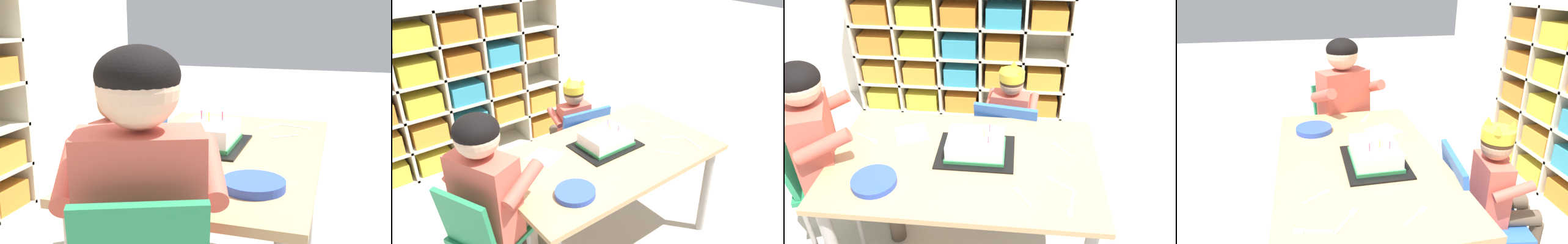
% 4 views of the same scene
% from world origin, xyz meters
% --- Properties ---
extents(ground, '(16.00, 16.00, 0.00)m').
position_xyz_m(ground, '(0.00, 0.00, 0.00)').
color(ground, '#BCB2A3').
extents(storage_cubby_shelf, '(1.66, 0.31, 1.24)m').
position_xyz_m(storage_cubby_shelf, '(-0.26, 1.46, 0.60)').
color(storage_cubby_shelf, beige).
rests_on(storage_cubby_shelf, ground).
extents(activity_table, '(1.22, 0.73, 0.63)m').
position_xyz_m(activity_table, '(0.00, 0.00, 0.55)').
color(activity_table, tan).
rests_on(activity_table, ground).
extents(classroom_chair_blue, '(0.41, 0.39, 0.69)m').
position_xyz_m(classroom_chair_blue, '(0.19, 0.48, 0.41)').
color(classroom_chair_blue, blue).
rests_on(classroom_chair_blue, ground).
extents(child_with_crown, '(0.32, 0.32, 0.85)m').
position_xyz_m(child_with_crown, '(0.20, 0.60, 0.53)').
color(child_with_crown, '#D15647').
rests_on(child_with_crown, ground).
extents(classroom_chair_adult_side, '(0.40, 0.40, 0.76)m').
position_xyz_m(classroom_chair_adult_side, '(-0.75, -0.00, 0.47)').
color(classroom_chair_adult_side, '#238451').
rests_on(classroom_chair_adult_side, ground).
extents(adult_helper_seated, '(0.49, 0.47, 1.07)m').
position_xyz_m(adult_helper_seated, '(-0.64, 0.04, 0.67)').
color(adult_helper_seated, '#D15647').
rests_on(adult_helper_seated, ground).
extents(birthday_cake_on_tray, '(0.36, 0.27, 0.13)m').
position_xyz_m(birthday_cake_on_tray, '(0.05, 0.06, 0.67)').
color(birthday_cake_on_tray, black).
rests_on(birthday_cake_on_tray, activity_table).
extents(paper_plate_stack, '(0.19, 0.19, 0.03)m').
position_xyz_m(paper_plate_stack, '(-0.35, -0.19, 0.64)').
color(paper_plate_stack, blue).
rests_on(paper_plate_stack, activity_table).
extents(paper_napkin_square, '(0.20, 0.20, 0.00)m').
position_xyz_m(paper_napkin_square, '(-0.28, 0.18, 0.63)').
color(paper_napkin_square, white).
rests_on(paper_napkin_square, activity_table).
extents(fork_near_child_seat, '(0.12, 0.10, 0.00)m').
position_xyz_m(fork_near_child_seat, '(0.42, -0.11, 0.63)').
color(fork_near_child_seat, white).
rests_on(fork_near_child_seat, activity_table).
extents(fork_at_table_front_edge, '(0.09, 0.11, 0.00)m').
position_xyz_m(fork_at_table_front_edge, '(0.45, 0.12, 0.63)').
color(fork_at_table_front_edge, white).
rests_on(fork_at_table_front_edge, activity_table).
extents(fork_near_cake_tray, '(0.12, 0.08, 0.00)m').
position_xyz_m(fork_near_cake_tray, '(-0.48, 0.12, 0.63)').
color(fork_near_cake_tray, white).
rests_on(fork_near_cake_tray, activity_table).
extents(fork_scattered_mid_table, '(0.08, 0.11, 0.00)m').
position_xyz_m(fork_scattered_mid_table, '(0.26, -0.20, 0.63)').
color(fork_scattered_mid_table, white).
rests_on(fork_scattered_mid_table, activity_table).
extents(fork_beside_plate_stack, '(0.04, 0.13, 0.00)m').
position_xyz_m(fork_beside_plate_stack, '(0.46, -0.24, 0.63)').
color(fork_beside_plate_stack, white).
rests_on(fork_beside_plate_stack, activity_table).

